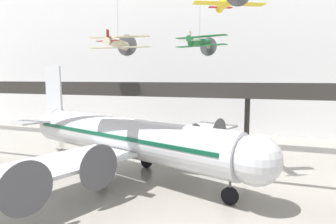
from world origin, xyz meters
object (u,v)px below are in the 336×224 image
(airliner_silver_main, at_px, (122,137))
(suspended_plane_cream_biplane, at_px, (118,43))
(suspended_plane_yellow_lowwing, at_px, (228,2))
(suspended_plane_green_biplane, at_px, (200,42))

(airliner_silver_main, distance_m, suspended_plane_cream_biplane, 19.42)
(suspended_plane_yellow_lowwing, height_order, suspended_plane_green_biplane, suspended_plane_yellow_lowwing)
(suspended_plane_green_biplane, bearing_deg, suspended_plane_cream_biplane, 108.59)
(airliner_silver_main, bearing_deg, suspended_plane_yellow_lowwing, 29.65)
(airliner_silver_main, bearing_deg, suspended_plane_green_biplane, 94.40)
(airliner_silver_main, xyz_separation_m, suspended_plane_cream_biplane, (-7.99, 14.11, 10.68))
(suspended_plane_yellow_lowwing, distance_m, suspended_plane_green_biplane, 14.54)
(airliner_silver_main, relative_size, suspended_plane_cream_biplane, 3.35)
(suspended_plane_cream_biplane, bearing_deg, airliner_silver_main, -155.29)
(suspended_plane_yellow_lowwing, relative_size, suspended_plane_cream_biplane, 0.79)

